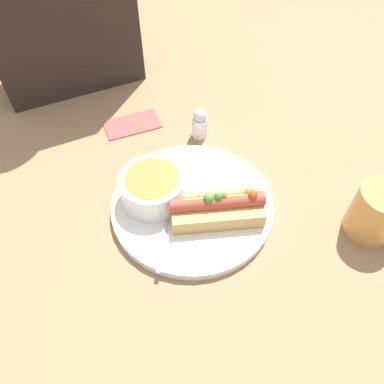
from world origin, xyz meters
TOP-DOWN VIEW (x-y plane):
  - ground_plane at (0.00, 0.00)m, footprint 4.00×4.00m
  - dinner_plate at (0.00, 0.00)m, footprint 0.28×0.28m
  - hot_dog at (0.03, -0.04)m, footprint 0.16×0.11m
  - soup_bowl at (-0.06, 0.04)m, footprint 0.11×0.11m
  - spoon at (-0.05, -0.00)m, footprint 0.09×0.14m
  - drinking_glass at (0.25, -0.16)m, footprint 0.08×0.08m
  - napkin at (-0.02, 0.25)m, footprint 0.12×0.07m
  - salt_shaker at (0.09, 0.16)m, footprint 0.03×0.03m

SIDE VIEW (x-z plane):
  - ground_plane at x=0.00m, z-range 0.00..0.00m
  - napkin at x=-0.02m, z-range 0.00..0.01m
  - dinner_plate at x=0.00m, z-range 0.00..0.02m
  - spoon at x=-0.05m, z-range 0.02..0.02m
  - salt_shaker at x=0.09m, z-range 0.00..0.07m
  - hot_dog at x=0.03m, z-range 0.01..0.07m
  - soup_bowl at x=-0.06m, z-range 0.02..0.07m
  - drinking_glass at x=0.25m, z-range 0.00..0.09m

